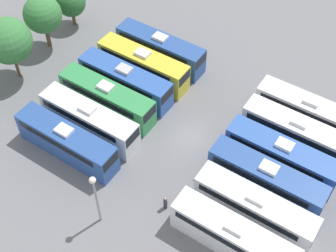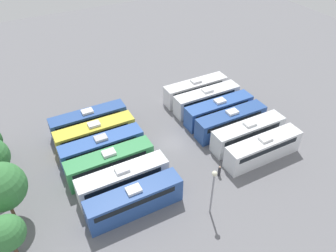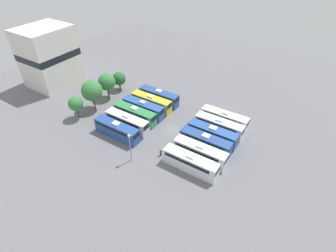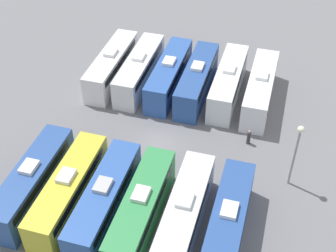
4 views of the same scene
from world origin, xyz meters
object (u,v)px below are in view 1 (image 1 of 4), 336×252
bus_9 (125,80)px  bus_6 (67,141)px  bus_7 (89,119)px  bus_11 (160,48)px  bus_3 (281,155)px  light_pole (95,192)px  bus_10 (143,64)px  bus_1 (254,207)px  tree_2 (43,15)px  bus_8 (107,98)px  worker_person (165,203)px  tree_1 (8,41)px  bus_2 (266,178)px  bus_0 (233,236)px  tree_3 (71,2)px  bus_4 (296,133)px  bus_5 (308,112)px

bus_9 → bus_6: bearing=-178.1°
bus_7 → bus_11: 13.07m
bus_3 → light_pole: size_ratio=1.68×
bus_7 → bus_10: same height
bus_1 → tree_2: size_ratio=1.60×
bus_1 → bus_11: (13.08, 18.70, 0.00)m
bus_8 → worker_person: (-6.79, -11.90, -1.06)m
bus_1 → bus_8: 19.24m
bus_8 → tree_1: tree_1 is taller
bus_2 → light_pole: 15.54m
bus_11 → bus_10: bearing=178.6°
bus_0 → bus_9: size_ratio=1.00×
bus_6 → bus_11: (16.48, 0.14, 0.00)m
bus_8 → bus_10: bearing=-1.4°
bus_8 → worker_person: 13.74m
bus_3 → bus_2: bearing=178.6°
bus_0 → tree_3: 35.57m
bus_0 → bus_6: bearing=89.9°
bus_4 → light_pole: size_ratio=1.68×
bus_1 → bus_10: same height
bus_6 → bus_1: bearing=-79.6°
bus_9 → worker_person: 15.51m
bus_1 → bus_2: bearing=8.1°
bus_0 → tree_2: 33.41m
bus_3 → tree_1: size_ratio=1.43×
bus_6 → bus_10: same height
bus_0 → bus_5: same height
bus_4 → bus_6: (-13.29, 18.20, 0.00)m
tree_3 → bus_3: bearing=-101.4°
bus_2 → bus_4: bearing=-1.1°
bus_7 → tree_3: bearing=46.1°
bus_10 → bus_9: bearing=178.0°
bus_8 → bus_9: (3.15, -0.04, 0.00)m
bus_10 → tree_1: bearing=123.0°
bus_6 → worker_person: (0.01, -11.52, -1.06)m
bus_0 → tree_1: tree_1 is taller
bus_7 → bus_9: (6.54, 0.35, 0.00)m
bus_4 → tree_1: 31.65m
bus_7 → bus_10: 9.74m
bus_7 → bus_11: size_ratio=1.00×
bus_2 → bus_4: 6.57m
bus_2 → tree_3: tree_3 is taller
bus_3 → bus_11: bearing=70.2°
bus_4 → tree_3: tree_3 is taller
bus_4 → tree_1: bearing=104.7°
bus_10 → tree_2: 13.22m
bus_11 → bus_6: bearing=-179.5°
bus_1 → bus_4: 9.89m
bus_10 → tree_2: size_ratio=1.60×
bus_3 → light_pole: bearing=142.5°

